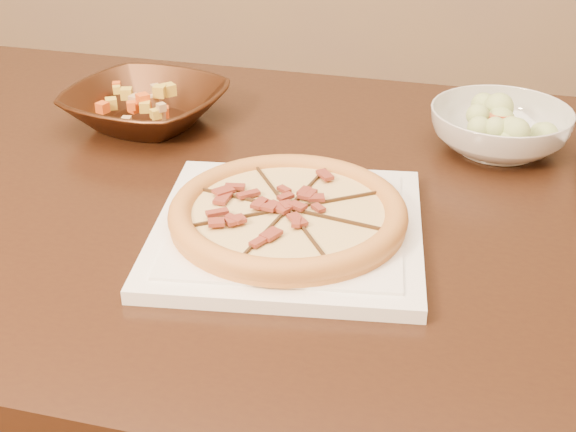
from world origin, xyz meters
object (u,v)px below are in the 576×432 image
(pizza, at_px, (288,213))
(bronze_bowl, at_px, (146,107))
(salad_bowl, at_px, (500,130))
(plate, at_px, (288,229))
(dining_table, at_px, (234,239))

(pizza, height_order, bronze_bowl, bronze_bowl)
(salad_bowl, bearing_deg, plate, -132.37)
(plate, bearing_deg, pizza, 123.18)
(plate, height_order, bronze_bowl, bronze_bowl)
(dining_table, relative_size, bronze_bowl, 6.42)
(pizza, bearing_deg, bronze_bowl, 131.42)
(salad_bowl, bearing_deg, bronze_bowl, 178.45)
(bronze_bowl, bearing_deg, salad_bowl, -1.55)
(plate, xyz_separation_m, bronze_bowl, (-0.29, 0.33, 0.02))
(plate, relative_size, pizza, 1.16)
(plate, bearing_deg, bronze_bowl, 131.42)
(bronze_bowl, bearing_deg, pizza, -48.58)
(plate, height_order, pizza, pizza)
(plate, bearing_deg, dining_table, 127.64)
(bronze_bowl, relative_size, salad_bowl, 1.17)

